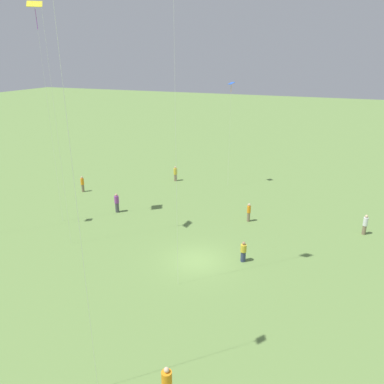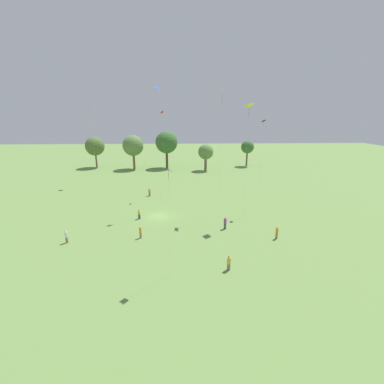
% 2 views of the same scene
% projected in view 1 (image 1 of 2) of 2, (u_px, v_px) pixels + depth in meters
% --- Properties ---
extents(ground_plane, '(240.00, 240.00, 0.00)m').
position_uv_depth(ground_plane, '(197.00, 260.00, 27.64)').
color(ground_plane, '#6B8E47').
extents(person_0, '(0.54, 0.54, 1.76)m').
position_uv_depth(person_0, '(167.00, 384.00, 16.26)').
color(person_0, '#847056').
rests_on(person_0, ground_plane).
extents(person_1, '(0.37, 0.37, 1.74)m').
position_uv_depth(person_1, '(249.00, 212.00, 33.82)').
color(person_1, '#847056').
rests_on(person_1, ground_plane).
extents(person_2, '(0.44, 0.44, 1.78)m').
position_uv_depth(person_2, '(82.00, 184.00, 41.17)').
color(person_2, '#847056').
rests_on(person_2, ground_plane).
extents(person_3, '(0.49, 0.49, 1.80)m').
position_uv_depth(person_3, '(175.00, 174.00, 44.75)').
color(person_3, '#847056').
rests_on(person_3, ground_plane).
extents(person_4, '(0.50, 0.50, 1.78)m').
position_uv_depth(person_4, '(365.00, 225.00, 31.36)').
color(person_4, '#847056').
rests_on(person_4, ground_plane).
extents(person_5, '(0.44, 0.44, 1.89)m').
position_uv_depth(person_5, '(117.00, 203.00, 35.81)').
color(person_5, '#4C4C51').
rests_on(person_5, ground_plane).
extents(person_6, '(0.56, 0.56, 1.60)m').
position_uv_depth(person_6, '(243.00, 252.00, 27.27)').
color(person_6, '#333D5B').
rests_on(person_6, ground_plane).
extents(kite_2, '(1.50, 1.49, 18.13)m').
position_uv_depth(kite_2, '(36.00, 15.00, 28.27)').
color(kite_2, yellow).
rests_on(kite_2, ground_plane).
extents(kite_3, '(0.71, 0.75, 17.39)m').
position_uv_depth(kite_3, '(55.00, 16.00, 11.68)').
color(kite_3, red).
rests_on(kite_3, ground_plane).
extents(kite_5, '(0.83, 0.82, 11.56)m').
position_uv_depth(kite_5, '(231.00, 92.00, 39.83)').
color(kite_5, blue).
rests_on(kite_5, ground_plane).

